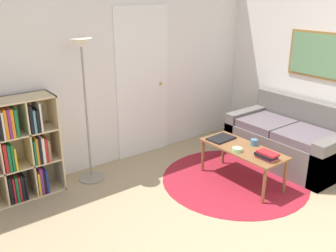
# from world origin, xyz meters

# --- Properties ---
(wall_back) EXTENTS (7.25, 0.11, 2.60)m
(wall_back) POSITION_xyz_m (0.01, 2.70, 1.29)
(wall_back) COLOR silver
(wall_back) RESTS_ON ground_plane
(wall_right) EXTENTS (0.08, 5.67, 2.60)m
(wall_right) POSITION_xyz_m (2.15, 1.34, 1.30)
(wall_right) COLOR silver
(wall_right) RESTS_ON ground_plane
(rug) EXTENTS (1.76, 1.76, 0.01)m
(rug) POSITION_xyz_m (0.77, 1.30, 0.00)
(rug) COLOR maroon
(rug) RESTS_ON ground_plane
(bookshelf) EXTENTS (0.96, 0.34, 1.13)m
(bookshelf) POSITION_xyz_m (-1.47, 2.48, 0.55)
(bookshelf) COLOR beige
(bookshelf) RESTS_ON ground_plane
(floor_lamp) EXTENTS (0.31, 0.31, 1.70)m
(floor_lamp) POSITION_xyz_m (-0.61, 2.39, 1.29)
(floor_lamp) COLOR gray
(floor_lamp) RESTS_ON ground_plane
(couch) EXTENTS (0.83, 1.51, 0.82)m
(couch) POSITION_xyz_m (1.75, 1.24, 0.29)
(couch) COLOR #66605B
(couch) RESTS_ON ground_plane
(coffee_table) EXTENTS (0.44, 1.05, 0.45)m
(coffee_table) POSITION_xyz_m (0.80, 1.23, 0.40)
(coffee_table) COLOR brown
(coffee_table) RESTS_ON ground_plane
(laptop) EXTENTS (0.34, 0.24, 0.02)m
(laptop) POSITION_xyz_m (0.79, 1.57, 0.46)
(laptop) COLOR black
(laptop) RESTS_ON coffee_table
(bowl) EXTENTS (0.12, 0.12, 0.04)m
(bowl) POSITION_xyz_m (0.67, 1.20, 0.47)
(bowl) COLOR #9ED193
(bowl) RESTS_ON coffee_table
(book_stack_on_table) EXTENTS (0.15, 0.24, 0.08)m
(book_stack_on_table) POSITION_xyz_m (0.78, 0.86, 0.48)
(book_stack_on_table) COLOR orange
(book_stack_on_table) RESTS_ON coffee_table
(cup) EXTENTS (0.08, 0.08, 0.08)m
(cup) POSITION_xyz_m (0.96, 1.19, 0.48)
(cup) COLOR teal
(cup) RESTS_ON coffee_table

